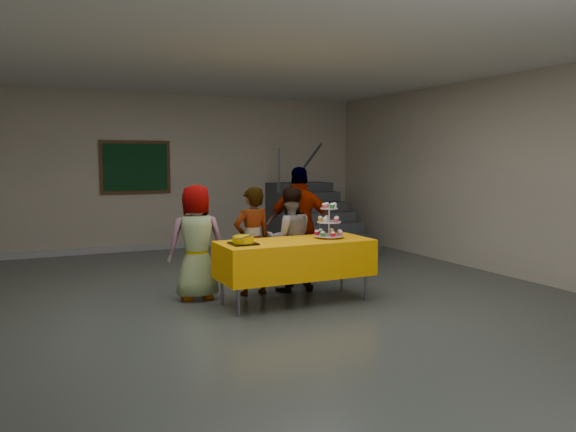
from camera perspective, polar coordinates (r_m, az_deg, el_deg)
name	(u,v)px	position (r m, az deg, el deg)	size (l,w,h in m)	color
room_shell	(269,125)	(6.39, -1.91, 9.18)	(10.00, 10.04, 3.02)	#4C514C
bake_table	(295,258)	(6.85, 0.72, -4.27)	(1.88, 0.78, 0.77)	#595960
cupcake_stand	(329,224)	(7.02, 4.19, -0.84)	(0.38, 0.38, 0.44)	silver
bear_cake	(243,239)	(6.52, -4.57, -2.37)	(0.32, 0.36, 0.12)	black
schoolchild_a	(197,242)	(7.09, -9.27, -2.63)	(0.71, 0.46, 1.45)	slate
schoolchild_b	(252,241)	(7.24, -3.65, -2.57)	(0.51, 0.34, 1.40)	slate
schoolchild_c	(289,239)	(7.44, 0.14, -2.39)	(0.67, 0.52, 1.39)	slate
schoolchild_d	(300,227)	(7.72, 1.27, -1.10)	(0.97, 0.40, 1.65)	slate
staircase	(312,222)	(11.32, 2.42, -0.61)	(1.30, 2.40, 2.04)	#424447
noticeboard	(136,167)	(10.97, -15.22, 4.81)	(1.30, 0.05, 1.00)	#472B16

